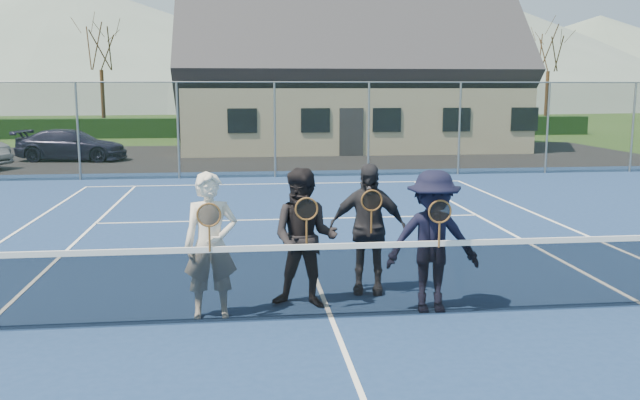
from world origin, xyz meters
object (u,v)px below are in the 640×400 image
object	(u,v)px
clubhouse	(348,63)
player_b	(305,238)
car_c	(72,145)
tennis_net	(331,278)
player_c	(368,228)
player_d	(433,241)
player_a	(211,245)

from	to	relation	value
clubhouse	player_b	size ratio (longest dim) A/B	8.67
car_c	tennis_net	bearing A→B (deg)	-149.21
player_c	player_d	xyz separation A→B (m)	(0.66, -0.89, -0.00)
player_a	player_b	world-z (taller)	same
car_c	clubhouse	bearing A→B (deg)	-59.42
player_c	player_d	bearing A→B (deg)	-53.51
player_b	player_a	bearing A→B (deg)	-167.17
player_a	player_d	size ratio (longest dim) A/B	1.00
clubhouse	player_c	bearing A→B (deg)	-98.33
player_d	player_b	bearing A→B (deg)	166.84
tennis_net	player_c	xyz separation A→B (m)	(0.64, 1.05, 0.38)
player_a	clubhouse	bearing A→B (deg)	77.07
car_c	player_d	distance (m)	21.29
player_a	player_c	bearing A→B (deg)	20.75
clubhouse	player_a	distance (m)	24.55
car_c	tennis_net	xyz separation A→B (m)	(7.64, -19.48, -0.07)
player_c	car_c	bearing A→B (deg)	114.20
player_b	player_d	xyz separation A→B (m)	(1.58, -0.37, -0.00)
player_b	player_c	world-z (taller)	same
player_b	clubhouse	bearing A→B (deg)	79.67
tennis_net	clubhouse	size ratio (longest dim) A/B	0.75
player_d	clubhouse	bearing A→B (deg)	83.54
tennis_net	car_c	bearing A→B (deg)	111.42
tennis_net	player_b	bearing A→B (deg)	117.84
car_c	player_c	distance (m)	20.21
car_c	player_c	xyz separation A→B (m)	(8.28, -18.43, 0.31)
player_a	player_d	distance (m)	2.75
player_a	player_b	bearing A→B (deg)	12.83
tennis_net	clubhouse	distance (m)	24.57
player_a	player_b	size ratio (longest dim) A/B	1.00
tennis_net	clubhouse	xyz separation A→B (m)	(4.00, 24.00, 3.45)
car_c	tennis_net	size ratio (longest dim) A/B	0.36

